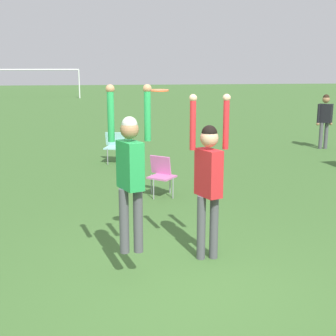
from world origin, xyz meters
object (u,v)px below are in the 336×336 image
object	(u,v)px
person_defending	(209,173)
person_spectator_near	(325,116)
person_jumping	(130,167)
camping_chair_1	(161,172)
cooler_box	(129,168)
frisbee	(159,90)
camping_chair_2	(115,145)

from	to	relation	value
person_defending	person_spectator_near	bearing A→B (deg)	122.42
person_jumping	camping_chair_1	distance (m)	4.00
cooler_box	person_jumping	bearing A→B (deg)	-93.48
frisbee	person_defending	bearing A→B (deg)	9.09
camping_chair_1	camping_chair_2	xyz separation A→B (m)	(-0.81, 3.55, 0.01)
person_jumping	cooler_box	bearing A→B (deg)	-25.67
person_jumping	person_spectator_near	world-z (taller)	person_jumping
frisbee	person_jumping	bearing A→B (deg)	-140.27
camping_chair_2	person_spectator_near	world-z (taller)	person_spectator_near
person_defending	cooler_box	xyz separation A→B (m)	(-0.74, 5.30, -1.07)
person_spectator_near	cooler_box	bearing A→B (deg)	-119.75
person_jumping	camping_chair_1	bearing A→B (deg)	-35.42
person_defending	cooler_box	distance (m)	5.46
person_defending	camping_chair_1	xyz separation A→B (m)	(-0.20, 3.34, -0.75)
person_jumping	camping_chair_1	size ratio (longest dim) A/B	2.59
frisbee	camping_chair_1	distance (m)	3.95
person_spectator_near	cooler_box	distance (m)	7.08
camping_chair_1	cooler_box	bearing A→B (deg)	-35.80
person_spectator_near	person_defending	bearing A→B (deg)	-88.26
person_defending	camping_chair_2	world-z (taller)	person_defending
cooler_box	person_defending	bearing A→B (deg)	-82.09
frisbee	cooler_box	size ratio (longest dim) A/B	0.61
frisbee	camping_chair_1	size ratio (longest dim) A/B	0.30
camping_chair_2	person_jumping	bearing A→B (deg)	107.48
person_jumping	camping_chair_1	world-z (taller)	person_jumping
person_jumping	frisbee	bearing A→B (deg)	-72.46
cooler_box	camping_chair_1	bearing A→B (deg)	-74.67
person_defending	camping_chair_1	bearing A→B (deg)	161.20
person_jumping	camping_chair_2	world-z (taller)	person_jumping
person_defending	person_jumping	bearing A→B (deg)	-90.00
camping_chair_1	person_spectator_near	world-z (taller)	person_spectator_near
person_jumping	person_defending	size ratio (longest dim) A/B	0.92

